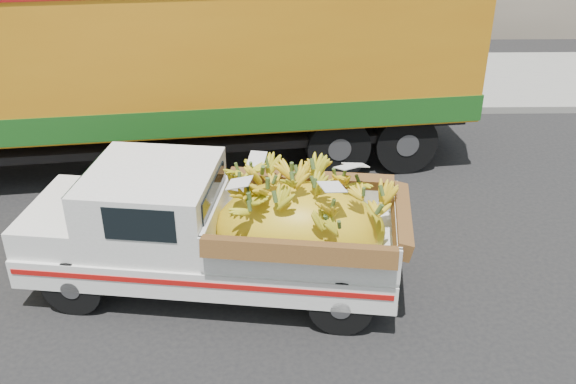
{
  "coord_description": "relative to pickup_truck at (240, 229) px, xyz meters",
  "views": [
    {
      "loc": [
        2.56,
        -7.47,
        5.06
      ],
      "look_at": [
        2.69,
        -0.13,
        1.13
      ],
      "focal_mm": 40.0,
      "sensor_mm": 36.0,
      "label": 1
    }
  ],
  "objects": [
    {
      "name": "ground",
      "position": [
        -2.09,
        0.63,
        -0.87
      ],
      "size": [
        100.0,
        100.0,
        0.0
      ],
      "primitive_type": "plane",
      "color": "black",
      "rests_on": "ground"
    },
    {
      "name": "curb",
      "position": [
        -2.09,
        6.25,
        -0.8
      ],
      "size": [
        60.0,
        0.25,
        0.15
      ],
      "primitive_type": "cube",
      "color": "gray",
      "rests_on": "ground"
    },
    {
      "name": "sidewalk",
      "position": [
        -2.09,
        8.35,
        -0.8
      ],
      "size": [
        60.0,
        4.0,
        0.14
      ],
      "primitive_type": "cube",
      "color": "gray",
      "rests_on": "ground"
    },
    {
      "name": "pickup_truck",
      "position": [
        0.0,
        0.0,
        0.0
      ],
      "size": [
        4.82,
        2.29,
        1.63
      ],
      "rotation": [
        0.0,
        0.0,
        -0.13
      ],
      "color": "black",
      "rests_on": "ground"
    },
    {
      "name": "semi_trailer",
      "position": [
        -2.05,
        3.8,
        1.25
      ],
      "size": [
        12.04,
        3.99,
        3.8
      ],
      "rotation": [
        0.0,
        0.0,
        0.13
      ],
      "color": "black",
      "rests_on": "ground"
    }
  ]
}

